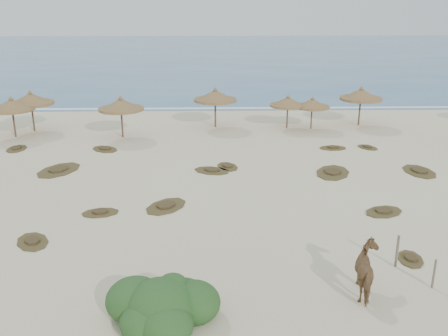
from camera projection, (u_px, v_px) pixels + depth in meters
The scene contains 28 objects.
ground at pixel (219, 230), 22.03m from camera, with size 160.00×160.00×0.00m, color beige.
ocean at pixel (213, 54), 93.05m from camera, with size 200.00×100.00×0.01m, color #2C5A84.
foam_line at pixel (215, 108), 46.65m from camera, with size 70.00×0.60×0.01m, color white.
palapa_0 at pixel (12, 105), 36.28m from camera, with size 4.03×4.03×3.04m.
palapa_1 at pixel (31, 99), 37.89m from camera, with size 4.41×4.41×3.18m.
palapa_2 at pixel (121, 105), 36.18m from camera, with size 4.16×4.16×3.09m.
palapa_3 at pixel (215, 96), 39.14m from camera, with size 3.43×3.43×3.18m.
palapa_4 at pixel (312, 104), 38.72m from camera, with size 2.98×2.98×2.56m.
palapa_5 at pixel (288, 102), 38.95m from camera, with size 3.52×3.52×2.66m.
palapa_6 at pixel (361, 95), 39.70m from camera, with size 4.12×4.12×3.17m.
horse at pixel (369, 272), 16.99m from camera, with size 0.94×2.07×1.75m, color olive.
fence_post_near at pixel (397, 251), 18.85m from camera, with size 0.10×0.10×1.29m, color #6C6351.
fence_post_far at pixel (434, 274), 17.46m from camera, with size 0.08×0.08×1.11m, color #6C6351.
bush at pixel (162, 307), 15.63m from camera, with size 3.69×3.25×1.65m.
scrub_1 at pixel (59, 170), 29.67m from camera, with size 3.10×3.64×0.16m.
scrub_2 at pixel (100, 212), 23.75m from camera, with size 1.94×1.46×0.16m.
scrub_3 at pixel (212, 170), 29.59m from camera, with size 2.55×2.14×0.16m.
scrub_4 at pixel (384, 211), 23.85m from camera, with size 2.37×2.06×0.16m.
scrub_5 at pixel (419, 171), 29.44m from camera, with size 1.91×2.75×0.16m.
scrub_6 at pixel (105, 149), 33.84m from camera, with size 2.44×2.39×0.16m.
scrub_7 at pixel (333, 148), 34.11m from camera, with size 1.91×1.30×0.16m.
scrub_9 at pixel (166, 206), 24.49m from camera, with size 2.67×2.90×0.16m.
scrub_10 at pixel (367, 147), 34.23m from camera, with size 1.69×1.86×0.16m.
scrub_11 at pixel (32, 241), 20.91m from camera, with size 2.03×2.28×0.16m.
scrub_12 at pixel (411, 259), 19.50m from camera, with size 1.22×1.63×0.16m.
scrub_13 at pixel (227, 166), 30.29m from camera, with size 1.65×2.07×0.16m.
scrub_14 at pixel (333, 172), 29.25m from camera, with size 2.84×3.39×0.16m.
scrub_15 at pixel (17, 149), 33.92m from camera, with size 1.31×1.98×0.16m.
Camera 1 is at (-0.29, -19.99, 9.67)m, focal length 40.00 mm.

